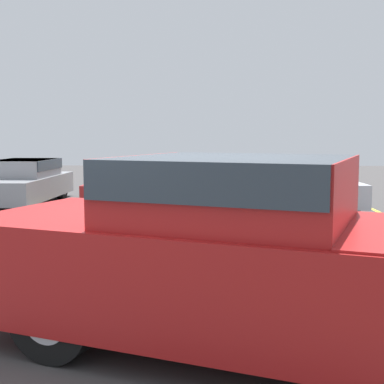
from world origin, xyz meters
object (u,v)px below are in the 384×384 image
object	(u,v)px
pickup_truck	(266,257)
parked_sedan_b	(125,183)
parked_sedan_a	(24,180)
parked_sedan_d	(315,183)
parked_sedan_c	(223,181)

from	to	relation	value
pickup_truck	parked_sedan_b	xyz separation A→B (m)	(-2.94, 10.76, -0.30)
parked_sedan_a	parked_sedan_d	size ratio (longest dim) A/B	0.94
parked_sedan_b	parked_sedan_d	world-z (taller)	parked_sedan_d
parked_sedan_a	parked_sedan_b	bearing A→B (deg)	91.40
pickup_truck	parked_sedan_a	bearing A→B (deg)	139.59
parked_sedan_c	parked_sedan_d	distance (m)	2.67
pickup_truck	parked_sedan_d	distance (m)	10.93
parked_sedan_a	parked_sedan_c	xyz separation A→B (m)	(5.88, 0.15, -0.03)
parked_sedan_b	parked_sedan_d	bearing A→B (deg)	87.70
parked_sedan_a	parked_sedan_c	size ratio (longest dim) A/B	0.99
parked_sedan_b	parked_sedan_a	bearing A→B (deg)	-90.96
pickup_truck	parked_sedan_b	bearing A→B (deg)	126.08
parked_sedan_c	pickup_truck	bearing A→B (deg)	5.46
parked_sedan_d	pickup_truck	bearing A→B (deg)	-15.01
pickup_truck	parked_sedan_c	xyz separation A→B (m)	(-0.04, 10.92, -0.26)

